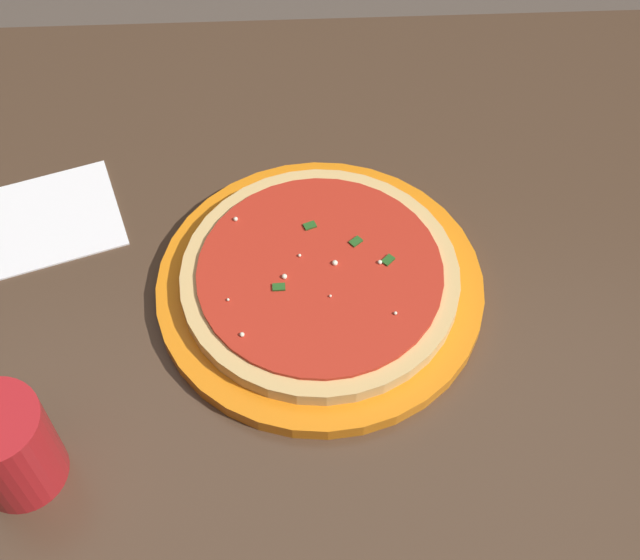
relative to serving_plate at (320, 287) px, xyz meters
The scene contains 5 objects.
restaurant_table 0.14m from the serving_plate, 76.21° to the left, with size 1.11×0.90×0.76m.
serving_plate is the anchor object (origin of this frame).
pizza 0.02m from the serving_plate, 83.69° to the right, with size 0.27×0.27×0.02m.
cup_tall_drink 0.32m from the serving_plate, 34.05° to the left, with size 0.08×0.08×0.10m, color #B2191E.
napkin_folded_right 0.30m from the serving_plate, 20.92° to the right, with size 0.14×0.12×0.00m, color white.
Camera 1 is at (0.01, 0.46, 1.47)m, focal length 49.51 mm.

